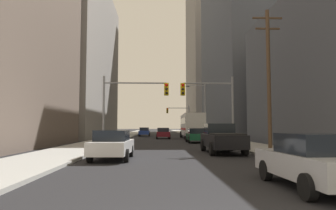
% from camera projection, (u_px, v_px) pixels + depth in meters
% --- Properties ---
extents(sidewalk_left, '(3.76, 160.00, 0.15)m').
position_uv_depth(sidewalk_left, '(124.00, 136.00, 53.54)').
color(sidewalk_left, '#9E9E99').
rests_on(sidewalk_left, ground).
extents(sidewalk_right, '(3.76, 160.00, 0.15)m').
position_uv_depth(sidewalk_right, '(200.00, 136.00, 54.04)').
color(sidewalk_right, '#9E9E99').
rests_on(sidewalk_right, ground).
extents(city_bus, '(2.79, 11.56, 3.40)m').
position_uv_depth(city_bus, '(192.00, 125.00, 42.72)').
color(city_bus, silver).
rests_on(city_bus, ground).
extents(pickup_truck_black, '(2.20, 5.40, 1.90)m').
position_uv_depth(pickup_truck_black, '(222.00, 138.00, 19.64)').
color(pickup_truck_black, black).
rests_on(pickup_truck_black, ground).
extents(sedan_silver, '(1.95, 4.25, 1.52)m').
position_uv_depth(sedan_silver, '(314.00, 161.00, 8.33)').
color(sedan_silver, '#B7BABF').
rests_on(sedan_silver, ground).
extents(sedan_white, '(1.95, 4.26, 1.52)m').
position_uv_depth(sedan_white, '(112.00, 145.00, 15.77)').
color(sedan_white, white).
rests_on(sedan_white, ground).
extents(sedan_green, '(1.95, 4.21, 1.52)m').
position_uv_depth(sedan_green, '(196.00, 135.00, 31.95)').
color(sedan_green, '#195938').
rests_on(sedan_green, ground).
extents(sedan_maroon, '(1.95, 4.21, 1.52)m').
position_uv_depth(sedan_maroon, '(163.00, 133.00, 42.37)').
color(sedan_maroon, maroon).
rests_on(sedan_maroon, ground).
extents(sedan_blue, '(1.95, 4.22, 1.52)m').
position_uv_depth(sedan_blue, '(144.00, 132.00, 53.53)').
color(sedan_blue, navy).
rests_on(sedan_blue, ground).
extents(traffic_signal_near_left, '(5.58, 0.44, 6.00)m').
position_uv_depth(traffic_signal_near_left, '(133.00, 98.00, 25.68)').
color(traffic_signal_near_left, gray).
rests_on(traffic_signal_near_left, ground).
extents(traffic_signal_near_right, '(4.57, 0.44, 6.00)m').
position_uv_depth(traffic_signal_near_right, '(210.00, 99.00, 25.93)').
color(traffic_signal_near_right, gray).
rests_on(traffic_signal_near_right, ground).
extents(traffic_signal_far_right, '(4.64, 0.44, 6.00)m').
position_uv_depth(traffic_signal_far_right, '(179.00, 115.00, 60.97)').
color(traffic_signal_far_right, gray).
rests_on(traffic_signal_far_right, ground).
extents(utility_pole_right, '(2.20, 0.28, 10.32)m').
position_uv_depth(utility_pole_right, '(269.00, 75.00, 22.14)').
color(utility_pole_right, brown).
rests_on(utility_pole_right, ground).
extents(street_lamp_right, '(2.74, 0.32, 7.50)m').
position_uv_depth(street_lamp_right, '(202.00, 105.00, 41.37)').
color(street_lamp_right, gray).
rests_on(street_lamp_right, ground).
extents(building_left_mid_office, '(18.53, 29.61, 25.81)m').
position_uv_depth(building_left_mid_office, '(52.00, 60.00, 51.18)').
color(building_left_mid_office, gray).
rests_on(building_left_mid_office, ground).
extents(building_right_mid_block, '(17.65, 28.29, 31.82)m').
position_uv_depth(building_right_mid_block, '(260.00, 49.00, 55.82)').
color(building_right_mid_block, '#4C515B').
rests_on(building_right_mid_block, ground).
extents(building_right_far_highrise, '(16.48, 26.70, 50.65)m').
position_uv_depth(building_right_far_highrise, '(217.00, 50.00, 93.65)').
color(building_right_far_highrise, gray).
rests_on(building_right_far_highrise, ground).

